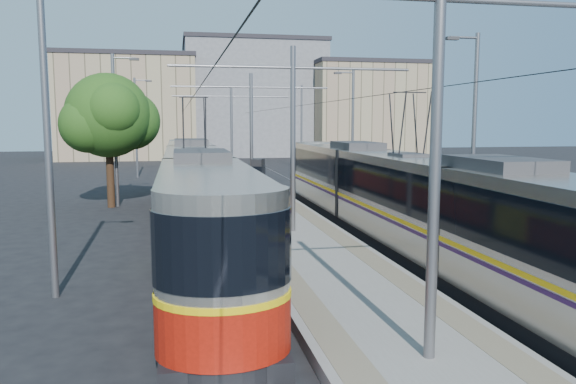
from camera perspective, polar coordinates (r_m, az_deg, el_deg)
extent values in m
plane|color=black|center=(14.36, 7.12, -11.13)|extent=(160.00, 160.00, 0.00)
cube|color=gray|center=(30.55, -2.95, -1.05)|extent=(4.00, 50.00, 0.30)
cube|color=gray|center=(30.35, -5.66, -0.83)|extent=(0.70, 50.00, 0.01)
cube|color=gray|center=(30.77, -0.28, -0.69)|extent=(0.70, 50.00, 0.01)
cube|color=gray|center=(30.26, -11.07, -1.51)|extent=(0.07, 70.00, 0.03)
cube|color=gray|center=(30.29, -8.35, -1.44)|extent=(0.07, 70.00, 0.03)
cube|color=gray|center=(31.11, 2.31, -1.15)|extent=(0.07, 70.00, 0.03)
cube|color=gray|center=(31.47, 4.85, -1.07)|extent=(0.07, 70.00, 0.03)
cube|color=silver|center=(10.91, -6.60, -17.14)|extent=(1.20, 5.00, 0.01)
cube|color=black|center=(24.18, -9.31, -3.18)|extent=(2.30, 29.71, 0.40)
cube|color=#B3AFA4|center=(23.94, -9.39, 0.71)|extent=(2.40, 28.11, 2.90)
cube|color=black|center=(23.89, -9.41, 1.90)|extent=(2.43, 28.11, 1.30)
cube|color=#E0BC0B|center=(23.99, -9.37, -0.24)|extent=(2.43, 28.11, 0.12)
cube|color=#A01509|center=(24.06, -9.34, -1.42)|extent=(2.42, 28.11, 1.10)
cube|color=#2D2D30|center=(23.82, -9.46, 4.54)|extent=(1.68, 3.00, 0.30)
cube|color=black|center=(20.50, 11.89, -5.09)|extent=(2.30, 27.98, 0.40)
cube|color=#A9A39B|center=(20.22, 12.01, -0.52)|extent=(2.40, 26.38, 2.90)
cube|color=black|center=(20.16, 12.04, 0.89)|extent=(2.43, 26.38, 1.30)
cube|color=yellow|center=(20.28, 11.98, -1.64)|extent=(2.43, 26.38, 0.12)
cube|color=#321344|center=(20.30, 11.97, -2.06)|extent=(2.43, 26.38, 0.10)
cube|color=#2D2D30|center=(20.08, 12.13, 4.01)|extent=(1.68, 3.00, 0.30)
cylinder|color=slate|center=(9.95, 14.73, 2.96)|extent=(0.20, 0.20, 7.00)
cylinder|color=slate|center=(21.38, 0.50, 5.29)|extent=(0.20, 0.20, 7.00)
cylinder|color=slate|center=(21.47, 0.51, 12.51)|extent=(9.20, 0.10, 0.10)
cylinder|color=slate|center=(33.22, -3.74, 5.92)|extent=(0.20, 0.20, 7.00)
cylinder|color=slate|center=(33.27, -3.78, 10.58)|extent=(9.20, 0.10, 0.10)
cylinder|color=slate|center=(45.14, -5.75, 6.21)|extent=(0.20, 0.20, 7.00)
cylinder|color=slate|center=(45.18, -5.80, 9.64)|extent=(9.20, 0.10, 0.10)
cylinder|color=black|center=(29.95, -9.93, 9.05)|extent=(0.02, 70.00, 0.02)
cylinder|color=black|center=(30.98, 3.67, 9.07)|extent=(0.02, 70.00, 0.02)
cylinder|color=slate|center=(15.26, -23.23, 4.74)|extent=(0.18, 0.18, 8.00)
cylinder|color=slate|center=(31.09, -17.16, 5.91)|extent=(0.18, 0.18, 8.00)
cube|color=#2D2D30|center=(31.16, -15.35, 12.88)|extent=(0.50, 0.22, 0.12)
cylinder|color=slate|center=(47.03, -15.18, 6.28)|extent=(0.18, 0.18, 8.00)
cube|color=#2D2D30|center=(47.08, -13.98, 10.89)|extent=(0.50, 0.22, 0.12)
cylinder|color=slate|center=(24.05, 18.36, 5.61)|extent=(0.18, 0.18, 8.00)
cube|color=#2D2D30|center=(23.75, 16.34, 14.74)|extent=(0.50, 0.22, 0.12)
cylinder|color=slate|center=(38.78, 6.58, 6.35)|extent=(0.18, 0.18, 8.00)
cube|color=#2D2D30|center=(38.60, 5.07, 11.94)|extent=(0.50, 0.22, 0.12)
cylinder|color=slate|center=(54.24, 1.38, 6.60)|extent=(0.18, 0.18, 8.00)
cube|color=#2D2D30|center=(54.11, 0.23, 10.57)|extent=(0.50, 0.22, 0.12)
cube|color=black|center=(30.47, -3.06, 1.31)|extent=(0.88, 1.10, 2.22)
cube|color=black|center=(30.46, -3.06, 1.58)|extent=(0.93, 1.15, 1.16)
cylinder|color=#382314|center=(30.99, -17.59, 1.18)|extent=(0.40, 0.40, 2.91)
sphere|color=#1E4714|center=(30.84, -17.82, 7.41)|extent=(4.37, 4.37, 4.37)
sphere|color=#1E4714|center=(31.47, -15.66, 6.98)|extent=(3.10, 3.10, 3.10)
cube|color=tan|center=(73.16, -15.84, 8.08)|extent=(16.00, 12.00, 12.12)
cube|color=#262328|center=(73.57, -16.01, 12.99)|extent=(16.32, 12.24, 0.50)
cube|color=gray|center=(77.67, -3.63, 9.22)|extent=(18.00, 14.00, 14.72)
cube|color=#262328|center=(78.32, -3.68, 14.79)|extent=(18.36, 14.28, 0.50)
cube|color=tan|center=(75.00, 7.77, 8.10)|extent=(14.00, 10.00, 11.71)
cube|color=#262328|center=(75.36, 7.85, 12.74)|extent=(14.28, 10.20, 0.50)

